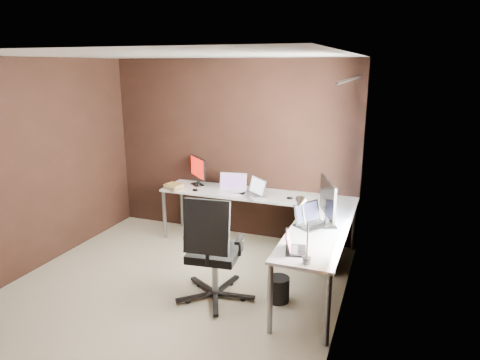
% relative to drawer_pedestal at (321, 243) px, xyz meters
% --- Properties ---
extents(room, '(3.60, 3.60, 2.50)m').
position_rel_drawer_pedestal_xyz_m(room, '(-1.09, -1.08, 0.98)').
color(room, tan).
rests_on(room, ground).
extents(desk, '(2.65, 2.25, 0.73)m').
position_rel_drawer_pedestal_xyz_m(desk, '(-0.59, -0.11, 0.38)').
color(desk, white).
rests_on(desk, ground).
extents(drawer_pedestal, '(0.42, 0.50, 0.60)m').
position_rel_drawer_pedestal_xyz_m(drawer_pedestal, '(0.00, 0.00, 0.00)').
color(drawer_pedestal, white).
rests_on(drawer_pedestal, ground).
extents(monitor_left, '(0.37, 0.33, 0.41)m').
position_rel_drawer_pedestal_xyz_m(monitor_left, '(-1.88, 0.46, 0.66)').
color(monitor_left, black).
rests_on(monitor_left, desk).
extents(monitor_right, '(0.26, 0.58, 0.51)m').
position_rel_drawer_pedestal_xyz_m(monitor_right, '(0.13, -0.52, 0.72)').
color(monitor_right, black).
rests_on(monitor_right, desk).
extents(laptop_white, '(0.41, 0.33, 0.25)m').
position_rel_drawer_pedestal_xyz_m(laptop_white, '(-1.28, 0.30, 0.48)').
color(laptop_white, white).
rests_on(laptop_white, desk).
extents(laptop_silver, '(0.43, 0.41, 0.23)m').
position_rel_drawer_pedestal_xyz_m(laptop_silver, '(-0.96, 0.25, 0.48)').
color(laptop_silver, silver).
rests_on(laptop_silver, desk).
extents(laptop_black_big, '(0.41, 0.44, 0.24)m').
position_rel_drawer_pedestal_xyz_m(laptop_black_big, '(-0.04, -0.56, 0.48)').
color(laptop_black_big, black).
rests_on(laptop_black_big, desk).
extents(laptop_black_small, '(0.24, 0.30, 0.18)m').
position_rel_drawer_pedestal_xyz_m(laptop_black_small, '(-0.06, -1.29, 0.47)').
color(laptop_black_small, black).
rests_on(laptop_black_small, desk).
extents(book_stack, '(0.30, 0.28, 0.08)m').
position_rel_drawer_pedestal_xyz_m(book_stack, '(-2.10, 0.15, 0.47)').
color(book_stack, '#9A7F53').
rests_on(book_stack, desk).
extents(mouse_left, '(0.09, 0.07, 0.04)m').
position_rel_drawer_pedestal_xyz_m(mouse_left, '(-1.77, 0.15, 0.45)').
color(mouse_left, black).
rests_on(mouse_left, desk).
extents(mouse_corner, '(0.09, 0.06, 0.03)m').
position_rel_drawer_pedestal_xyz_m(mouse_corner, '(-0.47, 0.25, 0.45)').
color(mouse_corner, black).
rests_on(mouse_corner, desk).
extents(desk_lamp, '(0.19, 0.22, 0.58)m').
position_rel_drawer_pedestal_xyz_m(desk_lamp, '(0.05, -1.44, 0.79)').
color(desk_lamp, slate).
rests_on(desk_lamp, desk).
extents(office_chair, '(0.65, 0.65, 1.16)m').
position_rel_drawer_pedestal_xyz_m(office_chair, '(-0.91, -1.19, 0.04)').
color(office_chair, black).
rests_on(office_chair, ground).
extents(wastebasket, '(0.30, 0.30, 0.27)m').
position_rel_drawer_pedestal_xyz_m(wastebasket, '(-0.26, -0.99, -0.17)').
color(wastebasket, black).
rests_on(wastebasket, ground).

